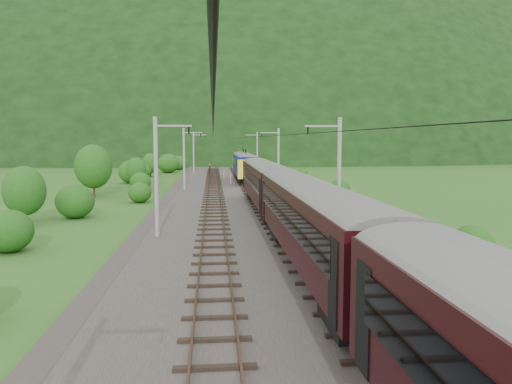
{
  "coord_description": "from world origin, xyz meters",
  "views": [
    {
      "loc": [
        -2.4,
        -33.55,
        6.78
      ],
      "look_at": [
        1.0,
        6.11,
        2.6
      ],
      "focal_mm": 35.0,
      "sensor_mm": 36.0,
      "label": 1
    }
  ],
  "objects": [
    {
      "name": "vegetation_left",
      "position": [
        -14.25,
        24.86,
        2.23
      ],
      "size": [
        12.0,
        142.92,
        6.24
      ],
      "color": "#214C14",
      "rests_on": "ground"
    },
    {
      "name": "overhead_wires",
      "position": [
        0.0,
        10.0,
        7.1
      ],
      "size": [
        4.83,
        198.0,
        0.03
      ],
      "color": "black",
      "rests_on": "ground"
    },
    {
      "name": "track_right",
      "position": [
        2.4,
        10.0,
        0.37
      ],
      "size": [
        2.4,
        220.0,
        0.27
      ],
      "color": "#553224",
      "rests_on": "railbed"
    },
    {
      "name": "catenary_left",
      "position": [
        -6.12,
        32.0,
        4.5
      ],
      "size": [
        2.54,
        192.28,
        8.0
      ],
      "color": "gray",
      "rests_on": "railbed"
    },
    {
      "name": "mountain_ridge",
      "position": [
        -120.0,
        300.0,
        0.0
      ],
      "size": [
        336.0,
        280.0,
        132.0
      ],
      "primitive_type": "ellipsoid",
      "color": "black",
      "rests_on": "ground"
    },
    {
      "name": "railbed",
      "position": [
        0.0,
        10.0,
        0.15
      ],
      "size": [
        14.0,
        220.0,
        0.3
      ],
      "primitive_type": "cube",
      "color": "#38332D",
      "rests_on": "ground"
    },
    {
      "name": "ground",
      "position": [
        0.0,
        0.0,
        0.0
      ],
      "size": [
        600.0,
        600.0,
        0.0
      ],
      "primitive_type": "plane",
      "color": "#2D591C",
      "rests_on": "ground"
    },
    {
      "name": "hazard_post_far",
      "position": [
        0.12,
        39.31,
        0.99
      ],
      "size": [
        0.15,
        0.15,
        1.38
      ],
      "primitive_type": "cylinder",
      "color": "red",
      "rests_on": "railbed"
    },
    {
      "name": "train",
      "position": [
        2.4,
        -10.08,
        3.5
      ],
      "size": [
        2.96,
        118.37,
        5.14
      ],
      "color": "black",
      "rests_on": "ground"
    },
    {
      "name": "track_left",
      "position": [
        -2.4,
        10.0,
        0.37
      ],
      "size": [
        2.4,
        220.0,
        0.27
      ],
      "color": "#553224",
      "rests_on": "railbed"
    },
    {
      "name": "hazard_post_near",
      "position": [
        -0.65,
        49.6,
        0.97
      ],
      "size": [
        0.14,
        0.14,
        1.35
      ],
      "primitive_type": "cylinder",
      "color": "red",
      "rests_on": "railbed"
    },
    {
      "name": "signal",
      "position": [
        -3.14,
        61.57,
        1.39
      ],
      "size": [
        0.2,
        0.2,
        1.85
      ],
      "color": "black",
      "rests_on": "railbed"
    },
    {
      "name": "mountain_main",
      "position": [
        0.0,
        260.0,
        0.0
      ],
      "size": [
        504.0,
        360.0,
        244.0
      ],
      "primitive_type": "ellipsoid",
      "color": "black",
      "rests_on": "ground"
    },
    {
      "name": "catenary_right",
      "position": [
        6.12,
        32.0,
        4.5
      ],
      "size": [
        2.54,
        192.28,
        8.0
      ],
      "color": "gray",
      "rests_on": "railbed"
    }
  ]
}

